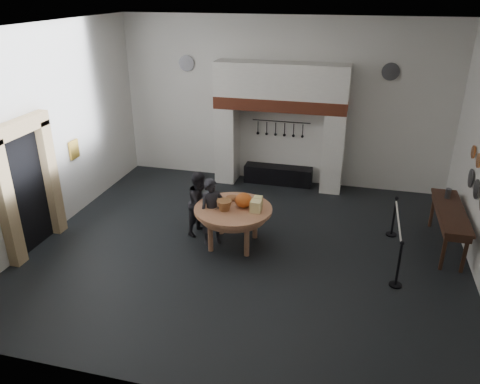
% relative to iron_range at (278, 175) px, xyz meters
% --- Properties ---
extents(floor, '(9.00, 8.00, 0.02)m').
position_rel_iron_range_xyz_m(floor, '(0.00, -3.72, -0.25)').
color(floor, black).
rests_on(floor, ground).
extents(ceiling, '(9.00, 8.00, 0.02)m').
position_rel_iron_range_xyz_m(ceiling, '(0.00, -3.72, 4.25)').
color(ceiling, silver).
rests_on(ceiling, wall_back).
extents(wall_back, '(9.00, 0.02, 4.50)m').
position_rel_iron_range_xyz_m(wall_back, '(0.00, 0.28, 2.00)').
color(wall_back, silver).
rests_on(wall_back, floor).
extents(wall_front, '(9.00, 0.02, 4.50)m').
position_rel_iron_range_xyz_m(wall_front, '(0.00, -7.72, 2.00)').
color(wall_front, silver).
rests_on(wall_front, floor).
extents(wall_left, '(0.02, 8.00, 4.50)m').
position_rel_iron_range_xyz_m(wall_left, '(-4.50, -3.72, 2.00)').
color(wall_left, silver).
rests_on(wall_left, floor).
extents(chimney_pier_left, '(0.55, 0.70, 2.15)m').
position_rel_iron_range_xyz_m(chimney_pier_left, '(-1.48, -0.07, 0.82)').
color(chimney_pier_left, silver).
rests_on(chimney_pier_left, floor).
extents(chimney_pier_right, '(0.55, 0.70, 2.15)m').
position_rel_iron_range_xyz_m(chimney_pier_right, '(1.48, -0.07, 0.82)').
color(chimney_pier_right, silver).
rests_on(chimney_pier_right, floor).
extents(hearth_brick_band, '(3.50, 0.72, 0.32)m').
position_rel_iron_range_xyz_m(hearth_brick_band, '(0.00, -0.07, 2.06)').
color(hearth_brick_band, '#9E442B').
rests_on(hearth_brick_band, chimney_pier_left).
extents(chimney_hood, '(3.50, 0.70, 0.90)m').
position_rel_iron_range_xyz_m(chimney_hood, '(0.00, -0.07, 2.67)').
color(chimney_hood, silver).
rests_on(chimney_hood, hearth_brick_band).
extents(iron_range, '(1.90, 0.45, 0.50)m').
position_rel_iron_range_xyz_m(iron_range, '(0.00, 0.00, 0.00)').
color(iron_range, black).
rests_on(iron_range, floor).
extents(utensil_rail, '(1.60, 0.02, 0.02)m').
position_rel_iron_range_xyz_m(utensil_rail, '(0.00, 0.20, 1.50)').
color(utensil_rail, black).
rests_on(utensil_rail, wall_back).
extents(door_recess, '(0.04, 1.10, 2.50)m').
position_rel_iron_range_xyz_m(door_recess, '(-4.47, -4.72, 1.00)').
color(door_recess, black).
rests_on(door_recess, floor).
extents(door_jamb_near, '(0.22, 0.30, 2.60)m').
position_rel_iron_range_xyz_m(door_jamb_near, '(-4.38, -5.42, 1.05)').
color(door_jamb_near, tan).
rests_on(door_jamb_near, floor).
extents(door_jamb_far, '(0.22, 0.30, 2.60)m').
position_rel_iron_range_xyz_m(door_jamb_far, '(-4.38, -4.02, 1.05)').
color(door_jamb_far, tan).
rests_on(door_jamb_far, floor).
extents(door_lintel, '(0.22, 1.70, 0.30)m').
position_rel_iron_range_xyz_m(door_lintel, '(-4.38, -4.72, 2.40)').
color(door_lintel, tan).
rests_on(door_lintel, door_jamb_near).
extents(wall_plaque, '(0.05, 0.34, 0.44)m').
position_rel_iron_range_xyz_m(wall_plaque, '(-4.45, -2.92, 1.35)').
color(wall_plaque, gold).
rests_on(wall_plaque, wall_left).
extents(work_table, '(2.00, 2.00, 0.07)m').
position_rel_iron_range_xyz_m(work_table, '(-0.34, -3.61, 0.59)').
color(work_table, tan).
rests_on(work_table, floor).
extents(pumpkin, '(0.36, 0.36, 0.31)m').
position_rel_iron_range_xyz_m(pumpkin, '(-0.14, -3.51, 0.78)').
color(pumpkin, '#CE4B1D').
rests_on(pumpkin, work_table).
extents(cheese_block_big, '(0.22, 0.22, 0.24)m').
position_rel_iron_range_xyz_m(cheese_block_big, '(0.16, -3.66, 0.74)').
color(cheese_block_big, '#FCE796').
rests_on(cheese_block_big, work_table).
extents(cheese_block_small, '(0.18, 0.18, 0.20)m').
position_rel_iron_range_xyz_m(cheese_block_small, '(0.14, -3.36, 0.72)').
color(cheese_block_small, '#F7EC93').
rests_on(cheese_block_small, work_table).
extents(wicker_basket, '(0.39, 0.39, 0.22)m').
position_rel_iron_range_xyz_m(wicker_basket, '(-0.49, -3.76, 0.73)').
color(wicker_basket, '#976637').
rests_on(wicker_basket, work_table).
extents(bread_loaf, '(0.31, 0.18, 0.13)m').
position_rel_iron_range_xyz_m(bread_loaf, '(-0.44, -3.26, 0.69)').
color(bread_loaf, '#9D6337').
rests_on(bread_loaf, work_table).
extents(visitor_near, '(0.65, 0.62, 1.50)m').
position_rel_iron_range_xyz_m(visitor_near, '(-0.79, -3.67, 0.50)').
color(visitor_near, black).
rests_on(visitor_near, floor).
extents(visitor_far, '(0.76, 0.86, 1.47)m').
position_rel_iron_range_xyz_m(visitor_far, '(-1.19, -3.27, 0.49)').
color(visitor_far, black).
rests_on(visitor_far, floor).
extents(side_table, '(0.55, 2.20, 0.06)m').
position_rel_iron_range_xyz_m(side_table, '(4.10, -2.62, 0.62)').
color(side_table, '#3C2115').
rests_on(side_table, floor).
extents(pewter_jug, '(0.12, 0.12, 0.22)m').
position_rel_iron_range_xyz_m(pewter_jug, '(4.10, -2.02, 0.76)').
color(pewter_jug, '#49494E').
rests_on(pewter_jug, side_table).
extents(copper_pan_c, '(0.03, 0.30, 0.30)m').
position_rel_iron_range_xyz_m(copper_pan_c, '(4.46, -2.42, 1.70)').
color(copper_pan_c, '#C6662D').
rests_on(copper_pan_c, wall_right).
extents(copper_pan_d, '(0.03, 0.28, 0.28)m').
position_rel_iron_range_xyz_m(copper_pan_d, '(4.46, -1.87, 1.70)').
color(copper_pan_d, '#C6662D').
rests_on(copper_pan_d, wall_right).
extents(pewter_plate_mid, '(0.03, 0.40, 0.40)m').
position_rel_iron_range_xyz_m(pewter_plate_mid, '(4.46, -2.72, 1.20)').
color(pewter_plate_mid, '#4C4C51').
rests_on(pewter_plate_mid, wall_right).
extents(pewter_plate_right, '(0.03, 0.40, 0.40)m').
position_rel_iron_range_xyz_m(pewter_plate_right, '(4.46, -2.12, 1.20)').
color(pewter_plate_right, '#4C4C51').
rests_on(pewter_plate_right, wall_right).
extents(pewter_plate_back_left, '(0.44, 0.03, 0.44)m').
position_rel_iron_range_xyz_m(pewter_plate_back_left, '(-2.70, 0.24, 2.95)').
color(pewter_plate_back_left, '#4C4C51').
rests_on(pewter_plate_back_left, wall_back).
extents(pewter_plate_back_right, '(0.44, 0.03, 0.44)m').
position_rel_iron_range_xyz_m(pewter_plate_back_right, '(2.70, 0.24, 2.95)').
color(pewter_plate_back_right, '#4C4C51').
rests_on(pewter_plate_back_right, wall_back).
extents(barrier_post_near, '(0.05, 0.05, 0.90)m').
position_rel_iron_range_xyz_m(barrier_post_near, '(3.02, -4.35, 0.20)').
color(barrier_post_near, black).
rests_on(barrier_post_near, floor).
extents(barrier_post_far, '(0.05, 0.05, 0.90)m').
position_rel_iron_range_xyz_m(barrier_post_far, '(3.02, -2.35, 0.20)').
color(barrier_post_far, black).
rests_on(barrier_post_far, floor).
extents(barrier_rope, '(0.04, 2.00, 0.04)m').
position_rel_iron_range_xyz_m(barrier_rope, '(3.02, -3.35, 0.60)').
color(barrier_rope, silver).
rests_on(barrier_rope, barrier_post_near).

